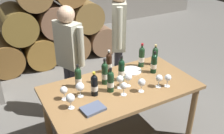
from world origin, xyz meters
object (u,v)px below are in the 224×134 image
at_px(dining_table, 121,93).
at_px(wine_bottle_7, 78,78).
at_px(wine_bottle_5, 121,70).
at_px(sommelier_presenting, 119,35).
at_px(wine_bottle_1, 154,63).
at_px(taster_seated_left, 69,55).
at_px(serving_plate, 132,71).
at_px(wine_glass_0, 128,77).
at_px(wine_glass_5, 120,79).
at_px(wine_bottle_3, 155,56).
at_px(wine_glass_6, 168,78).
at_px(wine_glass_4, 142,83).
at_px(wine_glass_8, 70,98).
at_px(wine_bottle_4, 105,73).
at_px(wine_glass_2, 124,86).
at_px(tasting_notebook, 93,109).
at_px(wine_bottle_0, 142,57).
at_px(wine_bottle_2, 111,81).
at_px(wine_glass_3, 64,91).
at_px(wine_glass_7, 159,78).
at_px(wine_bottle_6, 109,63).
at_px(wine_glass_1, 80,87).
at_px(wine_bottle_8, 94,85).

height_order(dining_table, wine_bottle_7, wine_bottle_7).
height_order(wine_bottle_5, sommelier_presenting, sommelier_presenting).
distance_m(wine_bottle_1, taster_seated_left, 1.05).
distance_m(serving_plate, taster_seated_left, 0.80).
height_order(wine_glass_0, wine_glass_5, wine_glass_0).
distance_m(wine_bottle_3, wine_glass_6, 0.53).
xyz_separation_m(wine_glass_4, wine_glass_8, (-0.76, 0.09, 0.00)).
bearing_deg(wine_bottle_4, wine_bottle_7, 166.48).
xyz_separation_m(wine_glass_2, wine_glass_4, (0.20, -0.04, 0.00)).
distance_m(wine_bottle_1, tasting_notebook, 1.02).
bearing_deg(wine_glass_5, wine_bottle_0, 32.03).
relative_size(wine_bottle_2, wine_glass_3, 1.87).
distance_m(sommelier_presenting, taster_seated_left, 0.74).
relative_size(wine_bottle_3, wine_glass_4, 1.76).
xyz_separation_m(wine_bottle_7, wine_glass_3, (-0.22, -0.15, -0.01)).
bearing_deg(taster_seated_left, wine_glass_7, -53.91).
distance_m(wine_bottle_6, wine_glass_0, 0.38).
height_order(tasting_notebook, serving_plate, tasting_notebook).
bearing_deg(wine_bottle_0, wine_bottle_1, -80.07).
height_order(wine_bottle_5, wine_glass_6, wine_bottle_5).
height_order(wine_glass_1, taster_seated_left, taster_seated_left).
relative_size(wine_bottle_5, wine_bottle_7, 1.12).
relative_size(wine_bottle_0, sommelier_presenting, 0.18).
bearing_deg(wine_glass_7, wine_bottle_0, 76.94).
bearing_deg(wine_glass_3, wine_glass_1, -10.40).
relative_size(wine_bottle_6, wine_glass_0, 1.88).
xyz_separation_m(dining_table, wine_glass_4, (0.14, -0.20, 0.20)).
height_order(wine_glass_0, wine_glass_8, wine_glass_8).
relative_size(wine_bottle_3, wine_glass_3, 1.83).
height_order(wine_bottle_7, wine_glass_0, wine_bottle_7).
height_order(wine_glass_2, wine_glass_8, wine_glass_8).
distance_m(wine_bottle_1, wine_glass_7, 0.33).
relative_size(wine_bottle_6, tasting_notebook, 1.36).
distance_m(wine_glass_0, wine_glass_2, 0.18).
bearing_deg(wine_bottle_4, sommelier_presenting, 48.90).
distance_m(serving_plate, sommelier_presenting, 0.59).
height_order(wine_bottle_8, serving_plate, wine_bottle_8).
bearing_deg(taster_seated_left, wine_glass_4, -63.36).
relative_size(wine_bottle_8, wine_glass_3, 1.81).
height_order(wine_bottle_3, sommelier_presenting, sommelier_presenting).
height_order(wine_bottle_7, tasting_notebook, wine_bottle_7).
bearing_deg(wine_bottle_8, wine_glass_7, -16.35).
relative_size(wine_bottle_7, wine_glass_8, 1.72).
bearing_deg(wine_glass_0, wine_glass_1, 172.87).
xyz_separation_m(tasting_notebook, serving_plate, (0.75, 0.47, -0.01)).
xyz_separation_m(wine_bottle_8, wine_glass_1, (-0.14, 0.04, -0.00)).
distance_m(wine_bottle_7, taster_seated_left, 0.52).
height_order(wine_glass_2, sommelier_presenting, sommelier_presenting).
xyz_separation_m(dining_table, wine_bottle_4, (-0.13, 0.14, 0.22)).
xyz_separation_m(wine_bottle_1, wine_glass_4, (-0.37, -0.28, -0.01)).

